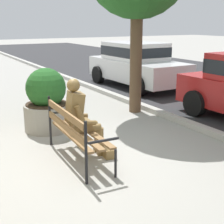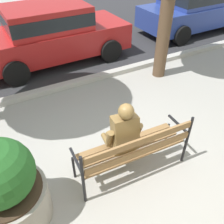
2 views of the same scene
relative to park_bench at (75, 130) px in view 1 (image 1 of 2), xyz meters
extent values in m
plane|color=#9E9B93|center=(-0.03, 0.07, -0.54)|extent=(80.00, 80.00, 0.00)
cube|color=#B2AFA8|center=(-0.03, 2.97, -0.48)|extent=(60.00, 0.20, 0.12)
cube|color=olive|center=(0.00, -0.07, -0.09)|extent=(1.70, 0.19, 0.04)
cube|color=olive|center=(0.01, 0.11, -0.09)|extent=(1.70, 0.19, 0.04)
cube|color=olive|center=(0.01, 0.29, -0.09)|extent=(1.70, 0.19, 0.04)
cube|color=olive|center=(-0.01, -0.16, 0.08)|extent=(1.70, 0.12, 0.11)
cube|color=olive|center=(-0.01, -0.16, 0.30)|extent=(1.70, 0.12, 0.11)
cylinder|color=black|center=(-0.86, 0.35, -0.32)|extent=(0.04, 0.04, 0.45)
cylinder|color=black|center=(-0.89, -0.12, -0.07)|extent=(0.04, 0.04, 0.95)
cube|color=black|center=(-0.87, 0.15, 0.08)|extent=(0.06, 0.48, 0.03)
cylinder|color=black|center=(0.89, 0.27, -0.32)|extent=(0.04, 0.04, 0.45)
cylinder|color=black|center=(0.87, -0.20, -0.07)|extent=(0.04, 0.04, 0.95)
cube|color=black|center=(0.88, 0.07, 0.08)|extent=(0.06, 0.48, 0.03)
cube|color=olive|center=(-0.12, 0.17, 0.02)|extent=(0.38, 0.36, 0.16)
cube|color=olive|center=(-0.14, 0.07, 0.34)|extent=(0.40, 0.34, 0.55)
sphere|color=olive|center=(-0.14, 0.06, 0.72)|extent=(0.22, 0.22, 0.22)
cylinder|color=olive|center=(-0.35, 0.12, 0.29)|extent=(0.11, 0.19, 0.29)
cylinder|color=olive|center=(-0.34, 0.26, 0.12)|extent=(0.12, 0.27, 0.10)
cylinder|color=olive|center=(0.09, 0.06, 0.29)|extent=(0.11, 0.19, 0.29)
cylinder|color=olive|center=(0.11, 0.20, 0.12)|extent=(0.12, 0.27, 0.10)
cylinder|color=olive|center=(-0.19, 0.32, -0.02)|extent=(0.18, 0.38, 0.14)
cylinder|color=olive|center=(-0.17, 0.50, -0.29)|extent=(0.11, 0.11, 0.50)
cube|color=olive|center=(-0.16, 0.56, -0.51)|extent=(0.14, 0.25, 0.07)
cylinder|color=olive|center=(-0.01, 0.29, -0.02)|extent=(0.18, 0.38, 0.14)
cylinder|color=olive|center=(0.01, 0.47, -0.29)|extent=(0.11, 0.11, 0.50)
cube|color=olive|center=(0.02, 0.53, -0.51)|extent=(0.14, 0.25, 0.07)
cube|color=olive|center=(0.15, 0.55, -0.46)|extent=(0.30, 0.22, 0.16)
cylinder|color=gray|center=(-1.81, 0.14, -0.26)|extent=(0.98, 0.98, 0.56)
cylinder|color=#38281C|center=(-1.81, 0.14, 0.03)|extent=(0.88, 0.88, 0.03)
sphere|color=#235B23|center=(-1.81, 0.14, 0.38)|extent=(0.85, 0.85, 0.85)
cylinder|color=brown|center=(-2.13, 2.61, 0.80)|extent=(0.30, 0.30, 2.69)
cube|color=silver|center=(-4.97, 4.55, 0.07)|extent=(4.14, 1.79, 0.70)
cube|color=silver|center=(-5.12, 4.55, 0.72)|extent=(2.17, 1.61, 0.60)
cube|color=black|center=(-5.12, 4.55, 0.72)|extent=(2.18, 1.63, 0.33)
cylinder|color=black|center=(-3.66, 5.43, -0.22)|extent=(0.64, 0.23, 0.64)
cylinder|color=black|center=(-3.62, 3.73, -0.22)|extent=(0.64, 0.23, 0.64)
cylinder|color=black|center=(-6.32, 5.37, -0.22)|extent=(0.64, 0.23, 0.64)
cylinder|color=black|center=(-6.29, 3.67, -0.22)|extent=(0.64, 0.23, 0.64)
cylinder|color=black|center=(-1.06, 3.67, -0.22)|extent=(0.64, 0.23, 0.64)
camera|label=1|loc=(4.84, -2.03, 1.73)|focal=53.14mm
camera|label=2|loc=(-1.49, -2.03, 2.65)|focal=38.47mm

